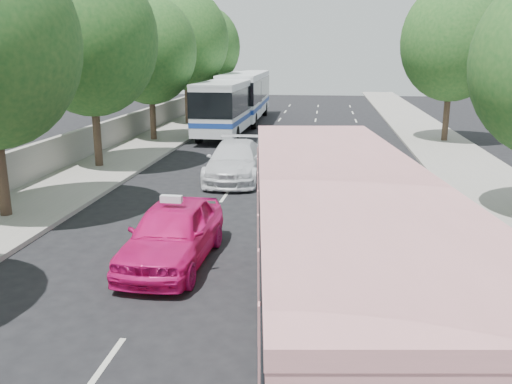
% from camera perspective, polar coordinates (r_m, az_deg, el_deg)
% --- Properties ---
extents(ground, '(120.00, 120.00, 0.00)m').
position_cam_1_polar(ground, '(11.34, -2.85, -13.54)').
color(ground, black).
rests_on(ground, ground).
extents(sidewalk_left, '(4.00, 90.00, 0.15)m').
position_cam_1_polar(sidewalk_left, '(32.01, -11.61, 4.79)').
color(sidewalk_left, '#9E998E').
rests_on(sidewalk_left, ground).
extents(sidewalk_right, '(4.00, 90.00, 0.12)m').
position_cam_1_polar(sidewalk_right, '(31.03, 19.71, 3.90)').
color(sidewalk_right, '#9E998E').
rests_on(sidewalk_right, ground).
extents(low_wall, '(0.30, 90.00, 1.50)m').
position_cam_1_polar(low_wall, '(32.51, -14.71, 6.23)').
color(low_wall, '#9E998E').
rests_on(low_wall, sidewalk_left).
extents(tree_left_c, '(6.00, 6.00, 9.35)m').
position_cam_1_polar(tree_left_c, '(25.99, -17.00, 15.68)').
color(tree_left_c, '#38281E').
rests_on(tree_left_c, ground).
extents(tree_left_d, '(5.52, 5.52, 8.60)m').
position_cam_1_polar(tree_left_d, '(33.42, -11.05, 14.80)').
color(tree_left_d, '#38281E').
rests_on(tree_left_d, ground).
extents(tree_left_e, '(6.30, 6.30, 9.82)m').
position_cam_1_polar(tree_left_e, '(41.09, -7.37, 15.96)').
color(tree_left_e, '#38281E').
rests_on(tree_left_e, ground).
extents(tree_left_f, '(5.88, 5.88, 9.16)m').
position_cam_1_polar(tree_left_f, '(48.91, -5.16, 15.27)').
color(tree_left_f, '#38281E').
rests_on(tree_left_f, ground).
extents(tree_right_far, '(6.00, 6.00, 9.35)m').
position_cam_1_polar(tree_right_far, '(34.56, 20.18, 15.00)').
color(tree_right_far, '#38281E').
rests_on(tree_right_far, ground).
extents(pink_bus, '(4.13, 11.16, 3.48)m').
position_cam_1_polar(pink_bus, '(9.23, 8.91, -5.72)').
color(pink_bus, pink).
rests_on(pink_bus, ground).
extents(pink_taxi, '(2.05, 4.84, 1.63)m').
position_cam_1_polar(pink_taxi, '(14.14, -8.77, -4.27)').
color(pink_taxi, '#DE1371').
rests_on(pink_taxi, ground).
extents(white_pickup, '(2.48, 5.59, 1.60)m').
position_cam_1_polar(white_pickup, '(23.29, -2.24, 3.30)').
color(white_pickup, silver).
rests_on(white_pickup, ground).
extents(tour_coach_front, '(2.80, 11.92, 3.55)m').
position_cam_1_polar(tour_coach_front, '(36.39, -2.72, 9.49)').
color(tour_coach_front, silver).
rests_on(tour_coach_front, ground).
extents(tour_coach_rear, '(2.98, 12.61, 3.76)m').
position_cam_1_polar(tour_coach_rear, '(43.04, -1.13, 10.45)').
color(tour_coach_rear, white).
rests_on(tour_coach_rear, ground).
extents(taxi_roof_sign, '(0.55, 0.19, 0.18)m').
position_cam_1_polar(taxi_roof_sign, '(13.87, -8.91, -0.73)').
color(taxi_roof_sign, silver).
rests_on(taxi_roof_sign, pink_taxi).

